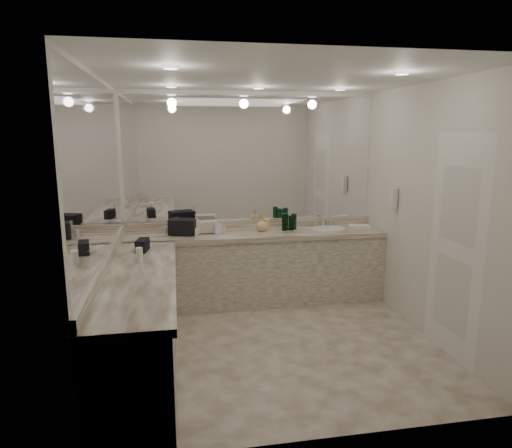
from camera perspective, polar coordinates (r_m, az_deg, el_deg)
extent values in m
plane|color=beige|center=(4.79, 2.42, -14.64)|extent=(3.20, 3.20, 0.00)
plane|color=white|center=(4.34, 2.72, 17.98)|extent=(3.20, 3.20, 0.00)
cube|color=silver|center=(5.83, -0.69, 3.47)|extent=(3.20, 0.02, 2.60)
cube|color=silver|center=(4.32, -18.60, 0.11)|extent=(0.02, 3.00, 2.60)
cube|color=silver|center=(4.98, 20.83, 1.37)|extent=(0.02, 3.00, 2.60)
cube|color=beige|center=(5.73, -0.17, -5.68)|extent=(3.20, 0.60, 0.84)
cube|color=beige|center=(5.61, -0.15, -1.31)|extent=(3.20, 0.64, 0.06)
cube|color=beige|center=(4.26, -14.33, -12.23)|extent=(0.60, 2.40, 0.84)
cube|color=beige|center=(4.10, -14.50, -6.45)|extent=(0.64, 2.42, 0.06)
cube|color=beige|center=(5.87, -0.65, 0.06)|extent=(3.20, 0.04, 0.10)
cube|color=beige|center=(4.40, -18.05, -4.36)|extent=(0.04, 3.00, 0.10)
cube|color=white|center=(5.78, -0.68, 8.13)|extent=(3.12, 0.01, 1.55)
cube|color=white|center=(4.26, -18.84, 6.39)|extent=(0.01, 2.92, 1.55)
cylinder|color=white|center=(5.85, 9.03, -0.67)|extent=(0.44, 0.44, 0.03)
cube|color=silver|center=(6.03, 8.40, 0.43)|extent=(0.24, 0.16, 0.14)
cube|color=white|center=(5.56, 16.79, 3.12)|extent=(0.06, 0.10, 0.24)
cube|color=white|center=(4.61, 23.64, -2.77)|extent=(0.02, 0.82, 2.10)
cube|color=black|center=(5.51, -9.12, -0.42)|extent=(0.36, 0.28, 0.18)
cube|color=black|center=(4.84, -14.01, -2.56)|extent=(0.14, 0.24, 0.12)
cube|color=beige|center=(5.60, -6.00, -0.39)|extent=(0.24, 0.16, 0.13)
cube|color=white|center=(5.97, 12.78, -0.31)|extent=(0.30, 0.23, 0.04)
cylinder|color=white|center=(4.41, -14.38, -3.77)|extent=(0.06, 0.06, 0.15)
imported|color=beige|center=(5.52, -7.48, -0.06)|extent=(0.11, 0.11, 0.23)
imported|color=silver|center=(5.51, -4.79, -0.35)|extent=(0.09, 0.09, 0.17)
imported|color=#E6BA84|center=(5.64, 0.76, 0.02)|extent=(0.17, 0.17, 0.18)
cylinder|color=#0D4824|center=(5.69, 3.58, 0.27)|extent=(0.06, 0.06, 0.22)
cylinder|color=#0D4824|center=(5.76, 4.77, 0.32)|extent=(0.06, 0.06, 0.20)
cylinder|color=#0D4824|center=(5.72, 4.47, 0.14)|extent=(0.07, 0.07, 0.18)
cylinder|color=#0D4824|center=(5.74, 3.78, 0.26)|extent=(0.06, 0.06, 0.20)
cylinder|color=#E57F66|center=(5.65, -6.72, -0.61)|extent=(0.06, 0.06, 0.07)
cylinder|color=silver|center=(5.64, -6.11, -0.65)|extent=(0.06, 0.06, 0.07)
cylinder|color=white|center=(5.61, -11.28, -0.76)|extent=(0.05, 0.05, 0.09)
cylinder|color=#F2D84C|center=(5.76, 1.34, -0.01)|extent=(0.06, 0.06, 0.13)
cylinder|color=silver|center=(5.62, -9.93, -0.45)|extent=(0.05, 0.05, 0.13)
cylinder|color=white|center=(5.61, -4.07, -0.68)|extent=(0.04, 0.04, 0.07)
cylinder|color=white|center=(5.46, -7.60, -0.95)|extent=(0.07, 0.07, 0.09)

